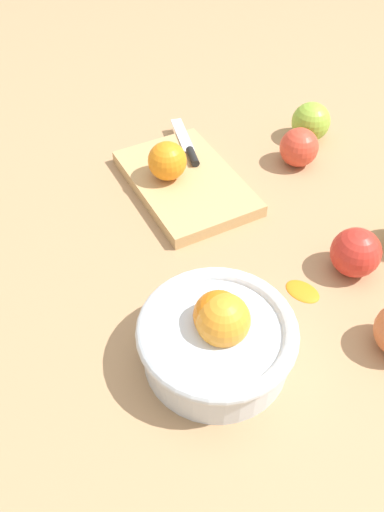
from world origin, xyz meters
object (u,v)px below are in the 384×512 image
at_px(bowl, 217,337).
at_px(knife, 188,147).
at_px(apple_front_left_2, 356,252).
at_px(cutting_board, 186,183).
at_px(apple_front_right_2, 299,147).
at_px(apple_front_right, 311,122).
at_px(orange_on_board, 167,161).

distance_m(bowl, knife, 0.43).
xyz_separation_m(bowl, apple_front_left_2, (0.09, -0.24, -0.01)).
height_order(bowl, cutting_board, bowl).
height_order(apple_front_left_2, apple_front_right_2, apple_front_left_2).
bearing_deg(apple_front_right, bowl, 143.49).
bearing_deg(orange_on_board, apple_front_right_2, -88.60).
bearing_deg(knife, apple_front_left_2, -153.58).
bearing_deg(apple_front_right, knife, 91.51).
bearing_deg(knife, cutting_board, 162.01).
bearing_deg(knife, orange_on_board, 141.95).
bearing_deg(orange_on_board, apple_front_right, -75.72).
height_order(bowl, apple_front_left_2, bowl).
relative_size(orange_on_board, knife, 0.42).
bearing_deg(bowl, cutting_board, -8.04).
xyz_separation_m(cutting_board, apple_front_left_2, (-0.25, -0.19, 0.03)).
bearing_deg(apple_front_right, apple_front_left_2, 166.68).
bearing_deg(orange_on_board, apple_front_left_2, -140.05).
bearing_deg(apple_front_right_2, bowl, 143.71).
relative_size(cutting_board, orange_on_board, 3.90).
height_order(orange_on_board, knife, orange_on_board).
distance_m(orange_on_board, apple_front_right_2, 0.24).
xyz_separation_m(cutting_board, apple_front_right_2, (0.02, -0.21, 0.02)).
xyz_separation_m(bowl, cutting_board, (0.34, -0.05, -0.03)).
bearing_deg(knife, apple_front_right, -88.49).
xyz_separation_m(orange_on_board, apple_front_right_2, (0.01, -0.24, -0.02)).
distance_m(apple_front_right, apple_front_right_2, 0.09).
bearing_deg(apple_front_left_2, apple_front_right_2, -5.53).
distance_m(bowl, cutting_board, 0.35).
bearing_deg(apple_front_right, orange_on_board, 104.28).
xyz_separation_m(bowl, apple_front_right_2, (0.36, -0.26, -0.01)).
bearing_deg(apple_front_right, apple_front_right_2, 142.37).
bearing_deg(apple_front_left_2, apple_front_right, -13.32).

